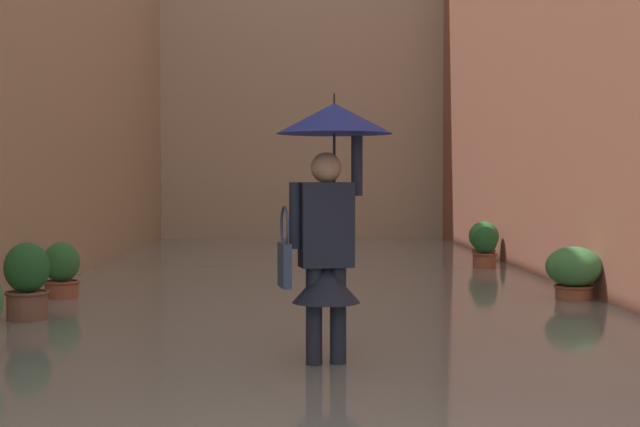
# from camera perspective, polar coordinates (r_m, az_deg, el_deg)

# --- Properties ---
(ground_plane) EXTENTS (60.00, 60.00, 0.00)m
(ground_plane) POSITION_cam_1_polar(r_m,az_deg,el_deg) (11.69, -0.71, -5.03)
(ground_plane) COLOR #605B56
(flood_water) EXTENTS (7.26, 24.46, 0.11)m
(flood_water) POSITION_cam_1_polar(r_m,az_deg,el_deg) (11.68, -0.71, -4.75)
(flood_water) COLOR slate
(flood_water) RESTS_ON ground_plane
(building_facade_far) EXTENTS (10.06, 1.80, 10.92)m
(building_facade_far) POSITION_cam_1_polar(r_m,az_deg,el_deg) (22.09, -1.13, 12.58)
(building_facade_far) COLOR tan
(building_facade_far) RESTS_ON ground_plane
(person_wading) EXTENTS (0.85, 0.85, 2.08)m
(person_wading) POSITION_cam_1_polar(r_m,az_deg,el_deg) (6.60, 0.57, 1.31)
(person_wading) COLOR #2D2319
(person_wading) RESTS_ON ground_plane
(potted_plant_mid_left) EXTENTS (0.38, 0.38, 0.74)m
(potted_plant_mid_left) POSITION_cam_1_polar(r_m,az_deg,el_deg) (14.15, 10.29, -2.25)
(potted_plant_mid_left) COLOR #9E563D
(potted_plant_mid_left) RESTS_ON ground_plane
(potted_plant_near_left) EXTENTS (0.49, 0.49, 0.77)m
(potted_plant_near_left) POSITION_cam_1_polar(r_m,az_deg,el_deg) (15.15, 10.22, -1.77)
(potted_plant_near_left) COLOR #9E563D
(potted_plant_near_left) RESTS_ON ground_plane
(potted_plant_mid_right) EXTENTS (0.41, 0.41, 0.75)m
(potted_plant_mid_right) POSITION_cam_1_polar(r_m,az_deg,el_deg) (10.79, -15.89, -3.65)
(potted_plant_mid_right) COLOR #9E563D
(potted_plant_mid_right) RESTS_ON ground_plane
(potted_plant_far_right) EXTENTS (0.43, 0.43, 0.86)m
(potted_plant_far_right) POSITION_cam_1_polar(r_m,az_deg,el_deg) (9.21, -17.87, -4.28)
(potted_plant_far_right) COLOR brown
(potted_plant_far_right) RESTS_ON ground_plane
(potted_plant_far_left) EXTENTS (0.63, 0.63, 0.71)m
(potted_plant_far_left) POSITION_cam_1_polar(r_m,az_deg,el_deg) (10.65, 15.61, -3.60)
(potted_plant_far_left) COLOR #9E563D
(potted_plant_far_left) RESTS_ON ground_plane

